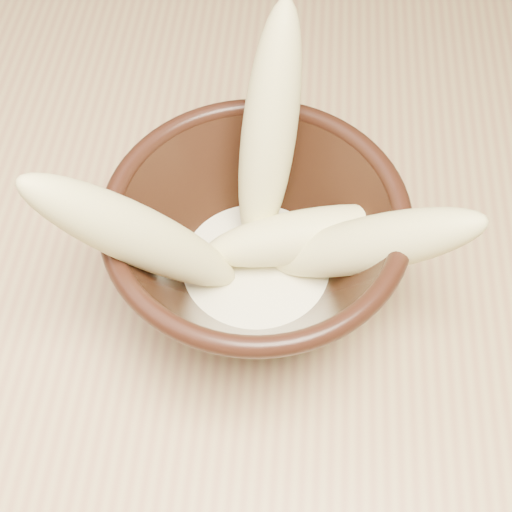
% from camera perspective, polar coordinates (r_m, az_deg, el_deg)
% --- Properties ---
extents(table, '(1.20, 0.80, 0.75)m').
position_cam_1_polar(table, '(0.77, -10.31, 2.82)').
color(table, tan).
rests_on(table, ground).
extents(bowl, '(0.23, 0.23, 0.12)m').
position_cam_1_polar(bowl, '(0.55, -0.00, 0.60)').
color(bowl, black).
rests_on(bowl, table).
extents(milk_puddle, '(0.13, 0.13, 0.02)m').
position_cam_1_polar(milk_puddle, '(0.58, -0.00, -1.08)').
color(milk_puddle, beige).
rests_on(milk_puddle, bowl).
extents(banana_upright, '(0.06, 0.14, 0.19)m').
position_cam_1_polar(banana_upright, '(0.55, 1.05, 9.84)').
color(banana_upright, '#E0D484').
rests_on(banana_upright, bowl).
extents(banana_left, '(0.16, 0.09, 0.18)m').
position_cam_1_polar(banana_left, '(0.50, -9.23, 1.55)').
color(banana_left, '#E0D484').
rests_on(banana_left, bowl).
extents(banana_right, '(0.17, 0.07, 0.14)m').
position_cam_1_polar(banana_right, '(0.53, 9.14, 0.93)').
color(banana_right, '#E0D484').
rests_on(banana_right, bowl).
extents(banana_across, '(0.17, 0.08, 0.05)m').
position_cam_1_polar(banana_across, '(0.56, 3.93, 1.63)').
color(banana_across, '#E0D484').
rests_on(banana_across, bowl).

